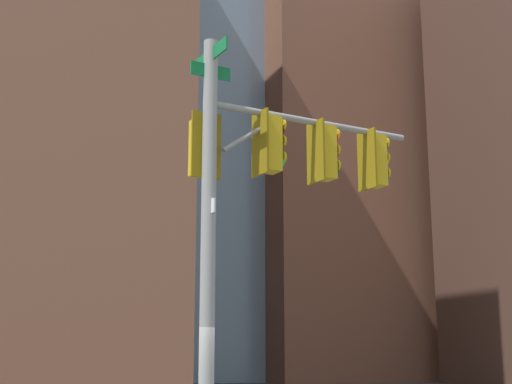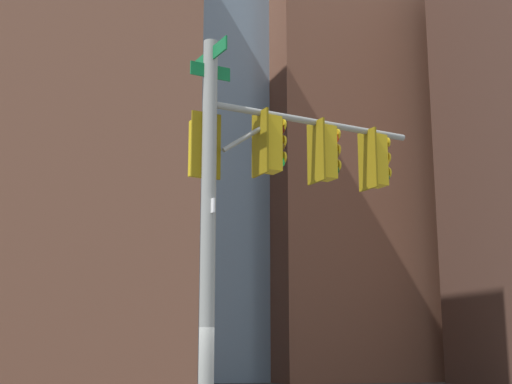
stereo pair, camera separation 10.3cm
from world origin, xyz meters
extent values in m
cylinder|color=gray|center=(0.44, 0.07, 3.71)|extent=(0.25, 0.25, 7.41)
cylinder|color=gray|center=(0.14, 2.16, 6.27)|extent=(0.73, 4.19, 0.12)
cylinder|color=gray|center=(0.33, 0.82, 5.82)|extent=(0.23, 1.04, 0.75)
cube|color=#0F6B33|center=(0.44, 0.07, 7.16)|extent=(1.23, 0.21, 0.24)
cube|color=#0F6B33|center=(0.44, 0.07, 6.86)|extent=(0.14, 0.75, 0.24)
cube|color=white|center=(0.44, 0.07, 4.46)|extent=(0.45, 0.09, 0.24)
cube|color=gold|center=(0.27, 1.23, 5.71)|extent=(0.39, 0.39, 1.00)
cube|color=#7D640C|center=(0.30, 1.04, 5.71)|extent=(0.54, 0.12, 1.16)
sphere|color=#470A07|center=(0.24, 1.43, 6.01)|extent=(0.20, 0.20, 0.20)
cylinder|color=gold|center=(0.23, 1.50, 6.10)|extent=(0.23, 0.07, 0.23)
sphere|color=#4C330A|center=(0.24, 1.43, 5.71)|extent=(0.20, 0.20, 0.20)
cylinder|color=gold|center=(0.23, 1.50, 5.80)|extent=(0.23, 0.07, 0.23)
sphere|color=green|center=(0.24, 1.43, 5.41)|extent=(0.20, 0.20, 0.20)
cylinder|color=gold|center=(0.23, 1.50, 5.50)|extent=(0.23, 0.07, 0.23)
cube|color=gold|center=(0.10, 2.39, 5.71)|extent=(0.39, 0.39, 1.00)
cube|color=#7D640C|center=(0.13, 2.20, 5.71)|extent=(0.54, 0.12, 1.16)
sphere|color=red|center=(0.07, 2.59, 6.01)|extent=(0.20, 0.20, 0.20)
cylinder|color=gold|center=(0.06, 2.66, 6.10)|extent=(0.23, 0.07, 0.23)
sphere|color=#4C330A|center=(0.07, 2.59, 5.71)|extent=(0.20, 0.20, 0.20)
cylinder|color=gold|center=(0.06, 2.66, 5.80)|extent=(0.23, 0.07, 0.23)
sphere|color=#0A3819|center=(0.07, 2.59, 5.41)|extent=(0.20, 0.20, 0.20)
cylinder|color=gold|center=(0.06, 2.66, 5.50)|extent=(0.23, 0.07, 0.23)
cube|color=gold|center=(-0.07, 3.55, 5.71)|extent=(0.39, 0.39, 1.00)
cube|color=#7D640C|center=(-0.04, 3.36, 5.71)|extent=(0.54, 0.12, 1.16)
sphere|color=#470A07|center=(-0.10, 3.75, 6.01)|extent=(0.20, 0.20, 0.20)
cylinder|color=gold|center=(-0.11, 3.82, 6.10)|extent=(0.23, 0.07, 0.23)
sphere|color=#F29E0C|center=(-0.10, 3.75, 5.71)|extent=(0.20, 0.20, 0.20)
cylinder|color=gold|center=(-0.11, 3.82, 5.80)|extent=(0.23, 0.07, 0.23)
sphere|color=#0A3819|center=(-0.10, 3.75, 5.41)|extent=(0.20, 0.20, 0.20)
cylinder|color=gold|center=(-0.11, 3.82, 5.50)|extent=(0.23, 0.07, 0.23)
cube|color=gold|center=(0.12, 0.02, 5.57)|extent=(0.39, 0.39, 1.00)
cube|color=#7D640C|center=(0.31, 0.05, 5.57)|extent=(0.12, 0.54, 1.16)
sphere|color=#470A07|center=(-0.08, -0.01, 5.87)|extent=(0.20, 0.20, 0.20)
cylinder|color=gold|center=(-0.15, -0.02, 5.96)|extent=(0.07, 0.23, 0.23)
sphere|color=#4C330A|center=(-0.08, -0.01, 5.57)|extent=(0.20, 0.20, 0.20)
cylinder|color=gold|center=(-0.15, -0.02, 5.66)|extent=(0.07, 0.23, 0.23)
sphere|color=green|center=(-0.08, -0.01, 5.27)|extent=(0.20, 0.20, 0.20)
cylinder|color=gold|center=(-0.15, -0.02, 5.36)|extent=(0.07, 0.23, 0.23)
cube|color=brown|center=(-33.31, -1.89, 21.94)|extent=(19.03, 17.55, 43.87)
cube|color=brown|center=(-48.60, 28.68, 24.01)|extent=(16.06, 19.72, 48.01)
camera|label=1|loc=(12.02, -3.49, 2.05)|focal=52.20mm
camera|label=2|loc=(12.06, -3.40, 2.05)|focal=52.20mm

